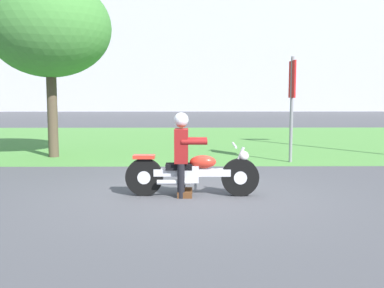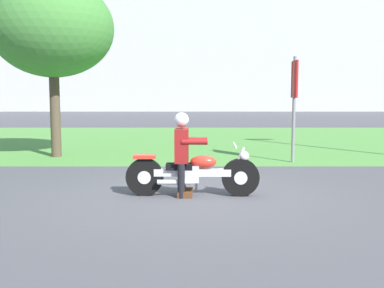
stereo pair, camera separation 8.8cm
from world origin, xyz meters
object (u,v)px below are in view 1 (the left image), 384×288
(tree_roadside, at_px, (50,28))
(sign_banner, at_px, (292,93))
(motorcycle_lead, at_px, (193,173))
(rider_lead, at_px, (182,148))

(tree_roadside, relative_size, sign_banner, 1.81)
(motorcycle_lead, bearing_deg, rider_lead, 179.16)
(motorcycle_lead, xyz_separation_m, sign_banner, (2.49, 3.70, 1.34))
(motorcycle_lead, distance_m, sign_banner, 4.65)
(motorcycle_lead, relative_size, tree_roadside, 0.48)
(tree_roadside, xyz_separation_m, sign_banner, (6.18, -1.01, -1.67))
(motorcycle_lead, height_order, sign_banner, sign_banner)
(motorcycle_lead, bearing_deg, tree_roadside, 129.57)
(rider_lead, height_order, sign_banner, sign_banner)
(motorcycle_lead, height_order, rider_lead, rider_lead)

